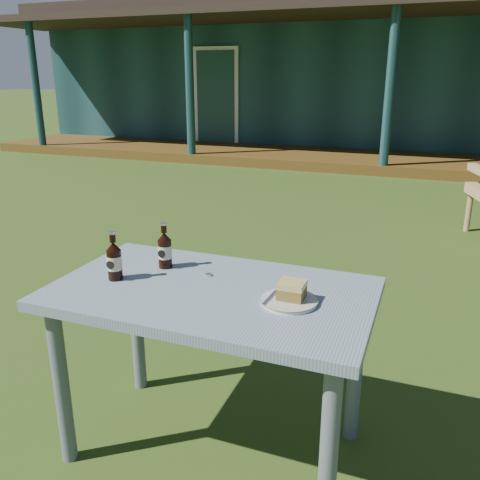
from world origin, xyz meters
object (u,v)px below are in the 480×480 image
at_px(cafe_table, 212,313).
at_px(cola_bottle_near, 165,250).
at_px(cola_bottle_far, 114,260).
at_px(cake_slice, 292,290).
at_px(plate, 289,301).

bearing_deg(cafe_table, cola_bottle_near, 153.42).
distance_m(cafe_table, cola_bottle_far, 0.43).
bearing_deg(cola_bottle_far, cake_slice, 3.86).
relative_size(cola_bottle_near, cola_bottle_far, 0.99).
height_order(cafe_table, cola_bottle_far, cola_bottle_far).
height_order(cafe_table, plate, plate).
distance_m(plate, cola_bottle_far, 0.70).
distance_m(cola_bottle_near, cola_bottle_far, 0.22).
relative_size(plate, cake_slice, 2.22).
bearing_deg(cafe_table, cola_bottle_far, -172.65).
height_order(cola_bottle_near, cola_bottle_far, cola_bottle_far).
xyz_separation_m(cola_bottle_near, cola_bottle_far, (-0.12, -0.18, 0.00)).
distance_m(cafe_table, cake_slice, 0.34).
bearing_deg(cake_slice, cafe_table, 179.48).
bearing_deg(cake_slice, plate, -111.02).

